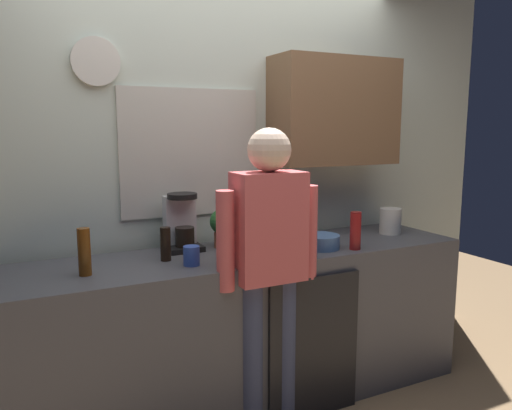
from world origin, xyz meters
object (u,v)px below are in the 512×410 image
object	(u,v)px
bottle_amber_beer	(84,252)
potted_plant	(223,225)
bottle_red_vinegar	(355,231)
bottle_dark_sauce	(166,244)
dish_soap	(235,244)
coffee_maker	(181,224)
storage_canister	(390,221)
person_at_sink	(269,256)
cup_blue_mug	(191,256)
mixing_bowl	(321,242)

from	to	relation	value
bottle_amber_beer	potted_plant	xyz separation A→B (m)	(0.80, 0.23, 0.02)
bottle_red_vinegar	bottle_dark_sauce	bearing A→B (deg)	166.84
dish_soap	bottle_dark_sauce	bearing A→B (deg)	161.96
bottle_amber_beer	potted_plant	distance (m)	0.84
coffee_maker	storage_canister	xyz separation A→B (m)	(1.37, -0.20, -0.06)
bottle_red_vinegar	person_at_sink	world-z (taller)	person_at_sink
bottle_amber_beer	person_at_sink	size ratio (longest dim) A/B	0.14
cup_blue_mug	storage_canister	bearing A→B (deg)	5.83
cup_blue_mug	potted_plant	bearing A→B (deg)	44.59
dish_soap	bottle_red_vinegar	bearing A→B (deg)	-10.67
bottle_dark_sauce	storage_canister	size ratio (longest dim) A/B	1.06
mixing_bowl	dish_soap	world-z (taller)	dish_soap
bottle_red_vinegar	potted_plant	size ratio (longest dim) A/B	0.96
potted_plant	dish_soap	xyz separation A→B (m)	(-0.03, -0.25, -0.05)
bottle_dark_sauce	mixing_bowl	xyz separation A→B (m)	(0.89, -0.14, -0.05)
bottle_amber_beer	coffee_maker	bearing A→B (deg)	26.91
potted_plant	bottle_red_vinegar	bearing A→B (deg)	-29.95
cup_blue_mug	person_at_sink	size ratio (longest dim) A/B	0.06
bottle_red_vinegar	person_at_sink	xyz separation A→B (m)	(-0.60, -0.07, -0.06)
dish_soap	mixing_bowl	bearing A→B (deg)	-2.47
mixing_bowl	bottle_red_vinegar	bearing A→B (deg)	-33.68
bottle_red_vinegar	dish_soap	distance (m)	0.72
mixing_bowl	person_at_sink	xyz separation A→B (m)	(-0.44, -0.18, 0.01)
coffee_maker	mixing_bowl	bearing A→B (deg)	-24.84
person_at_sink	coffee_maker	bearing A→B (deg)	112.91
coffee_maker	cup_blue_mug	world-z (taller)	coffee_maker
bottle_dark_sauce	cup_blue_mug	distance (m)	0.18
potted_plant	coffee_maker	bearing A→B (deg)	164.46
coffee_maker	potted_plant	xyz separation A→B (m)	(0.23, -0.06, -0.01)
person_at_sink	bottle_amber_beer	bearing A→B (deg)	158.49
cup_blue_mug	storage_canister	xyz separation A→B (m)	(1.44, 0.15, 0.04)
coffee_maker	potted_plant	distance (m)	0.24
mixing_bowl	bottle_amber_beer	bearing A→B (deg)	177.85
bottle_dark_sauce	potted_plant	distance (m)	0.41
bottle_amber_beer	mixing_bowl	world-z (taller)	bottle_amber_beer
cup_blue_mug	storage_canister	world-z (taller)	storage_canister
potted_plant	dish_soap	size ratio (longest dim) A/B	1.28
bottle_dark_sauce	person_at_sink	bearing A→B (deg)	-35.15
bottle_red_vinegar	mixing_bowl	bearing A→B (deg)	146.32
bottle_amber_beer	storage_canister	world-z (taller)	bottle_amber_beer
mixing_bowl	dish_soap	bearing A→B (deg)	177.53
potted_plant	storage_canister	world-z (taller)	potted_plant
bottle_amber_beer	person_at_sink	world-z (taller)	person_at_sink
bottle_dark_sauce	cup_blue_mug	world-z (taller)	bottle_dark_sauce
storage_canister	dish_soap	bearing A→B (deg)	-174.50
cup_blue_mug	potted_plant	world-z (taller)	potted_plant
bottle_red_vinegar	cup_blue_mug	world-z (taller)	bottle_red_vinegar
bottle_dark_sauce	potted_plant	bearing A→B (deg)	20.01
storage_canister	mixing_bowl	bearing A→B (deg)	-167.93
bottle_dark_sauce	mixing_bowl	bearing A→B (deg)	-8.75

